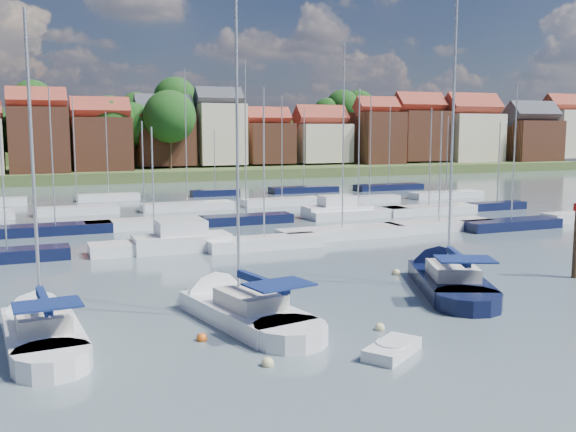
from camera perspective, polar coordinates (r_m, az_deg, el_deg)
name	(u,v)px	position (r m, az deg, el deg)	size (l,w,h in m)	color
ground	(188,214)	(68.28, -8.84, 0.14)	(260.00, 260.00, 0.00)	#475860
sailboat_left	(40,328)	(29.95, -21.20, -9.24)	(3.61, 11.00, 14.75)	white
sailboat_centre	(229,307)	(31.29, -5.25, -8.04)	(5.47, 12.30, 16.17)	white
sailboat_navy	(443,277)	(38.46, 13.63, -5.26)	(8.09, 12.88, 17.40)	black
tender	(392,349)	(26.05, 9.24, -11.62)	(3.10, 2.69, 0.61)	white
timber_piling	(576,255)	(42.06, 24.20, -3.20)	(0.40, 0.40, 6.78)	#4C331E
buoy_a	(65,380)	(24.78, -19.18, -13.57)	(0.53, 0.53, 0.53)	beige
buoy_b	(268,366)	(24.75, -1.83, -13.17)	(0.48, 0.48, 0.48)	beige
buoy_c	(202,341)	(27.71, -7.66, -10.92)	(0.45, 0.45, 0.45)	#D85914
buoy_d	(380,330)	(29.14, 8.16, -10.00)	(0.44, 0.44, 0.44)	beige
buoy_e	(396,274)	(40.06, 9.60, -5.15)	(0.49, 0.49, 0.49)	beige
marina_field	(219,215)	(64.06, -6.17, 0.09)	(79.62, 41.41, 15.93)	white
far_shore_town	(105,148)	(159.60, -15.95, 5.83)	(212.46, 90.00, 22.27)	#49582C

